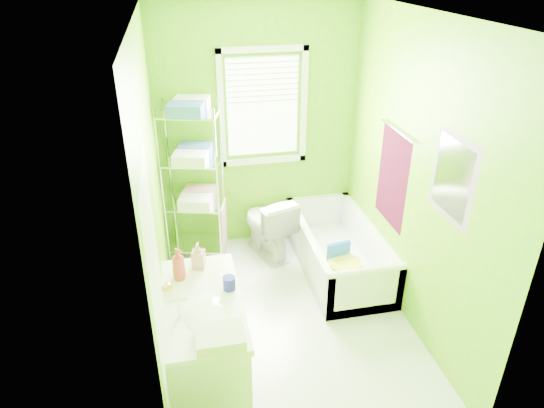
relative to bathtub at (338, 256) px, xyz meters
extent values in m
plane|color=silver|center=(-0.68, -0.64, -0.16)|extent=(2.90, 2.90, 0.00)
cube|color=#599E07|center=(-0.68, 0.81, 1.14)|extent=(2.10, 0.04, 2.60)
cube|color=#599E07|center=(-0.68, -2.09, 1.14)|extent=(2.10, 0.04, 2.60)
cube|color=#599E07|center=(-1.73, -0.64, 1.14)|extent=(0.04, 2.90, 2.60)
cube|color=#599E07|center=(0.37, -0.64, 1.14)|extent=(0.04, 2.90, 2.60)
cube|color=white|center=(-0.68, -0.64, 2.44)|extent=(2.10, 2.90, 0.04)
cube|color=white|center=(-0.63, 0.80, 1.39)|extent=(0.74, 0.01, 1.01)
cube|color=white|center=(-0.63, 0.78, 0.81)|extent=(0.92, 0.05, 0.06)
cube|color=white|center=(-0.63, 0.78, 1.97)|extent=(0.92, 0.05, 0.06)
cube|color=white|center=(-1.06, 0.78, 1.39)|extent=(0.06, 0.05, 1.22)
cube|color=white|center=(-0.20, 0.78, 1.39)|extent=(0.06, 0.05, 1.22)
cube|color=white|center=(-0.63, 0.77, 1.68)|extent=(0.72, 0.02, 0.50)
cube|color=white|center=(-1.72, -1.64, 0.84)|extent=(0.02, 0.80, 2.00)
sphere|color=gold|center=(-1.68, -1.31, 0.84)|extent=(0.07, 0.07, 0.07)
cube|color=#3E071C|center=(0.35, -0.29, 0.99)|extent=(0.02, 0.58, 0.90)
cylinder|color=silver|center=(0.34, -0.29, 1.44)|extent=(0.02, 0.62, 0.02)
cube|color=#CC5972|center=(0.36, -1.19, 1.39)|extent=(0.02, 0.54, 0.64)
cube|color=white|center=(0.35, -1.19, 1.39)|extent=(0.01, 0.44, 0.54)
cube|color=white|center=(0.00, 0.02, -0.11)|extent=(0.73, 1.57, 0.10)
cube|color=white|center=(-0.33, 0.02, 0.07)|extent=(0.07, 1.57, 0.47)
cube|color=white|center=(0.33, 0.02, 0.07)|extent=(0.07, 1.57, 0.47)
cube|color=white|center=(0.00, -0.73, 0.07)|extent=(0.73, 0.07, 0.47)
cube|color=white|center=(0.00, 0.77, 0.07)|extent=(0.73, 0.07, 0.47)
cylinder|color=white|center=(0.00, -0.73, 0.31)|extent=(0.73, 0.07, 0.07)
cylinder|color=#134FB3|center=(0.00, -0.20, -0.03)|extent=(0.35, 0.35, 0.06)
cylinder|color=yellow|center=(0.00, -0.20, 0.03)|extent=(0.33, 0.33, 0.05)
cube|color=#134FB3|center=(-0.03, -0.07, 0.09)|extent=(0.25, 0.09, 0.23)
imported|color=white|center=(-0.66, 0.44, 0.20)|extent=(0.60, 0.80, 0.72)
cube|color=white|center=(-1.47, -1.27, 0.22)|extent=(0.53, 1.06, 0.77)
cube|color=white|center=(-1.47, -1.27, 0.63)|extent=(0.56, 1.09, 0.05)
ellipsoid|color=white|center=(-1.45, -1.41, 0.63)|extent=(0.37, 0.48, 0.13)
cylinder|color=silver|center=(-1.62, -1.41, 0.73)|extent=(0.03, 0.03, 0.16)
cylinder|color=silver|center=(-1.62, -1.41, 0.80)|extent=(0.12, 0.02, 0.02)
imported|color=#C63A3C|center=(-1.60, -0.97, 0.79)|extent=(0.14, 0.14, 0.26)
imported|color=#C7818A|center=(-1.45, -0.86, 0.76)|extent=(0.12, 0.12, 0.21)
cylinder|color=#1A189D|center=(-1.26, -1.18, 0.71)|extent=(0.09, 0.09, 0.10)
cube|color=silver|center=(-1.38, -1.69, 0.70)|extent=(0.30, 0.24, 0.07)
cylinder|color=silver|center=(-1.72, 0.43, 0.70)|extent=(0.02, 0.02, 1.72)
cylinder|color=silver|center=(-1.63, 0.76, 0.70)|extent=(0.02, 0.02, 1.72)
cylinder|color=silver|center=(-1.18, 0.29, 0.70)|extent=(0.02, 0.02, 1.72)
cylinder|color=silver|center=(-1.10, 0.62, 0.70)|extent=(0.02, 0.02, 1.72)
cube|color=silver|center=(-1.41, 0.52, 0.00)|extent=(0.64, 0.49, 0.02)
cube|color=silver|center=(-1.41, 0.52, 0.48)|extent=(0.64, 0.49, 0.02)
cube|color=silver|center=(-1.41, 0.52, 0.97)|extent=(0.64, 0.49, 0.02)
cube|color=silver|center=(-1.41, 0.52, 1.45)|extent=(0.64, 0.49, 0.02)
cube|color=#3164B4|center=(-1.42, 0.42, 1.52)|extent=(0.37, 0.29, 0.12)
cube|color=silver|center=(-1.35, 0.64, 1.52)|extent=(0.37, 0.29, 0.12)
cube|color=silver|center=(-1.42, 0.42, 1.03)|extent=(0.37, 0.29, 0.12)
cube|color=#3164B4|center=(-1.36, 0.64, 1.03)|extent=(0.37, 0.29, 0.12)
cube|color=silver|center=(-1.40, 0.43, 0.55)|extent=(0.37, 0.29, 0.12)
cube|color=#C7888C|center=(-1.34, 0.65, 0.55)|extent=(0.37, 0.29, 0.12)
cube|color=#C7888C|center=(-1.13, 0.45, 0.22)|extent=(0.10, 0.30, 0.54)
camera|label=1|loc=(-1.53, -3.98, 2.81)|focal=32.00mm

